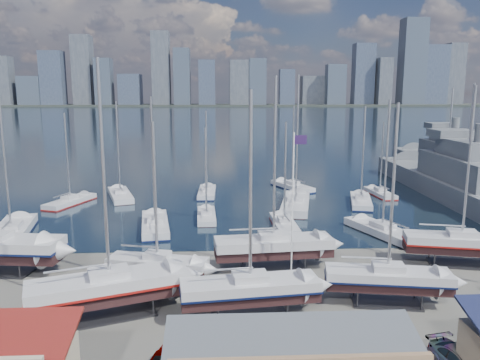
{
  "coord_description": "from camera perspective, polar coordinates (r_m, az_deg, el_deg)",
  "views": [
    {
      "loc": [
        -3.64,
        -44.61,
        15.45
      ],
      "look_at": [
        -1.0,
        8.0,
        5.71
      ],
      "focal_mm": 35.0,
      "sensor_mm": 36.0,
      "label": 1
    }
  ],
  "objects": [
    {
      "name": "ground",
      "position": [
        38.07,
        2.95,
        -13.48
      ],
      "size": [
        1400.0,
        1400.0,
        0.0
      ],
      "primitive_type": "plane",
      "color": "#605E59",
      "rests_on": "ground"
    },
    {
      "name": "water",
      "position": [
        344.98,
        -2.28,
        7.87
      ],
      "size": [
        1400.0,
        600.0,
        0.4
      ],
      "primitive_type": "cube",
      "color": "#182238",
      "rests_on": "ground"
    },
    {
      "name": "far_shore",
      "position": [
        604.79,
        -2.55,
        9.1
      ],
      "size": [
        1400.0,
        80.0,
        2.2
      ],
      "primitive_type": "cube",
      "color": "#2D332D",
      "rests_on": "ground"
    },
    {
      "name": "skyline",
      "position": [
        598.85,
        -3.35,
        12.72
      ],
      "size": [
        639.14,
        43.8,
        107.69
      ],
      "color": "#475166",
      "rests_on": "far_shore"
    },
    {
      "name": "sailboat_cradle_1",
      "position": [
        34.71,
        -15.6,
        -12.44
      ],
      "size": [
        11.46,
        6.75,
        17.75
      ],
      "rotation": [
        0.0,
        0.0,
        0.35
      ],
      "color": "#2D2D33",
      "rests_on": "ground"
    },
    {
      "name": "sailboat_cradle_2",
      "position": [
        38.71,
        -10.02,
        -10.12
      ],
      "size": [
        8.36,
        4.14,
        13.36
      ],
      "rotation": [
        0.0,
        0.0,
        -0.24
      ],
      "color": "#2D2D33",
      "rests_on": "ground"
    },
    {
      "name": "sailboat_cradle_3",
      "position": [
        33.38,
        1.25,
        -13.18
      ],
      "size": [
        9.98,
        3.9,
        15.74
      ],
      "rotation": [
        0.0,
        0.0,
        0.12
      ],
      "color": "#2D2D33",
      "rests_on": "ground"
    },
    {
      "name": "sailboat_cradle_4",
      "position": [
        42.06,
        4.11,
        -8.03
      ],
      "size": [
        10.65,
        3.87,
        16.94
      ],
      "rotation": [
        0.0,
        0.0,
        0.09
      ],
      "color": "#2D2D33",
      "rests_on": "ground"
    },
    {
      "name": "sailboat_cradle_5",
      "position": [
        36.95,
        17.56,
        -11.36
      ],
      "size": [
        9.43,
        4.05,
        14.86
      ],
      "rotation": [
        0.0,
        0.0,
        -0.17
      ],
      "color": "#2D2D33",
      "rests_on": "ground"
    },
    {
      "name": "sailboat_cradle_6",
      "position": [
        47.35,
        25.4,
        -6.97
      ],
      "size": [
        10.4,
        5.0,
        16.18
      ],
      "rotation": [
        0.0,
        0.0,
        -0.23
      ],
      "color": "#2D2D33",
      "rests_on": "ground"
    },
    {
      "name": "sailboat_moored_0",
      "position": [
        57.02,
        -26.08,
        -6.02
      ],
      "size": [
        5.71,
        12.72,
        18.38
      ],
      "rotation": [
        0.0,
        0.0,
        1.76
      ],
      "color": "black",
      "rests_on": "water"
    },
    {
      "name": "sailboat_moored_1",
      "position": [
        70.43,
        -19.98,
        -2.59
      ],
      "size": [
        5.6,
        9.33,
        13.49
      ],
      "rotation": [
        0.0,
        0.0,
        1.2
      ],
      "color": "black",
      "rests_on": "water"
    },
    {
      "name": "sailboat_moored_2",
      "position": [
        72.28,
        -14.37,
        -1.94
      ],
      "size": [
        5.69,
        10.35,
        15.05
      ],
      "rotation": [
        0.0,
        0.0,
        1.88
      ],
      "color": "black",
      "rests_on": "water"
    },
    {
      "name": "sailboat_moored_3",
      "position": [
        55.32,
        -10.3,
        -5.59
      ],
      "size": [
        4.48,
        10.93,
        15.87
      ],
      "rotation": [
        0.0,
        0.0,
        1.72
      ],
      "color": "black",
      "rests_on": "water"
    },
    {
      "name": "sailboat_moored_4",
      "position": [
        58.78,
        -4.11,
        -4.46
      ],
      "size": [
        2.5,
        8.0,
        11.97
      ],
      "rotation": [
        0.0,
        0.0,
        1.61
      ],
      "color": "black",
      "rests_on": "water"
    },
    {
      "name": "sailboat_moored_5",
      "position": [
        72.46,
        -4.05,
        -1.62
      ],
      "size": [
        2.79,
        9.13,
        13.54
      ],
      "rotation": [
        0.0,
        0.0,
        1.54
      ],
      "color": "black",
      "rests_on": "water"
    },
    {
      "name": "sailboat_moored_6",
      "position": [
        55.21,
        5.41,
        -5.49
      ],
      "size": [
        2.61,
        8.67,
        12.89
      ],
      "rotation": [
        0.0,
        0.0,
        1.59
      ],
      "color": "black",
      "rests_on": "water"
    },
    {
      "name": "sailboat_moored_7",
      "position": [
        64.69,
        6.81,
        -3.12
      ],
      "size": [
        6.06,
        12.91,
        18.8
      ],
      "rotation": [
        0.0,
        0.0,
        1.36
      ],
      "color": "black",
      "rests_on": "water"
    },
    {
      "name": "sailboat_moored_8",
      "position": [
        77.36,
        6.38,
        -0.88
      ],
      "size": [
        6.31,
        9.73,
        14.16
      ],
      "rotation": [
        0.0,
        0.0,
        1.99
      ],
      "color": "black",
      "rests_on": "water"
    },
    {
      "name": "sailboat_moored_9",
      "position": [
        54.46,
        16.96,
        -6.13
      ],
      "size": [
        6.35,
        10.64,
        15.54
      ],
      "rotation": [
        0.0,
        0.0,
        1.93
      ],
      "color": "black",
      "rests_on": "water"
    },
    {
      "name": "sailboat_moored_10",
      "position": [
        68.45,
        14.51,
        -2.65
      ],
      "size": [
        4.99,
        10.02,
        14.43
      ],
      "rotation": [
        0.0,
        0.0,
        1.32
      ],
      "color": "black",
      "rests_on": "water"
    },
    {
      "name": "sailboat_moored_11",
      "position": [
        75.16,
        16.69,
        -1.6
      ],
      "size": [
        2.9,
        8.04,
        11.78
      ],
      "rotation": [
        0.0,
        0.0,
        1.66
      ],
      "color": "black",
      "rests_on": "water"
    },
    {
      "name": "naval_ship_east",
      "position": [
        75.58,
        25.72,
        -1.08
      ],
      "size": [
        10.14,
        53.73,
        18.81
      ],
      "rotation": [
        0.0,
        0.0,
        1.54
      ],
      "color": "#575B61",
      "rests_on": "water"
    },
    {
      "name": "naval_ship_west",
      "position": [
        101.27,
        23.9,
        1.75
      ],
      "size": [
        10.12,
        46.09,
        18.12
      ],
      "rotation": [
        0.0,
        0.0,
        1.51
      ],
      "color": "#575B61",
      "rests_on": "water"
    },
    {
      "name": "car_c",
      "position": [
        29.04,
        6.41,
        -20.09
      ],
      "size": [
        3.05,
        5.41,
        1.43
      ],
      "primitive_type": "imported",
      "rotation": [
        0.0,
        0.0,
        0.14
      ],
      "color": "gray",
      "rests_on": "ground"
    },
    {
      "name": "flagpole",
      "position": [
        38.45,
        6.58,
        -1.99
      ],
      "size": [
        1.1,
        0.12,
        12.45
      ],
      "color": "white",
      "rests_on": "ground"
    }
  ]
}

